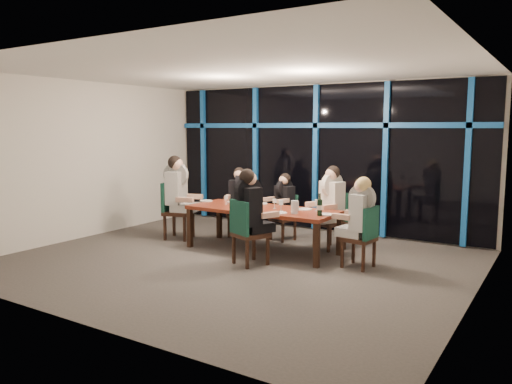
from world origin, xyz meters
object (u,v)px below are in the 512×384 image
at_px(diner_end_right, 360,209).
at_px(dining_table, 262,212).
at_px(chair_far_mid, 286,214).
at_px(wine_bottle, 320,207).
at_px(chair_end_left, 174,207).
at_px(diner_end_left, 178,185).
at_px(chair_far_left, 240,209).
at_px(water_pitcher, 295,207).
at_px(chair_end_right, 364,234).
at_px(diner_far_left, 239,192).
at_px(chair_far_right, 333,217).
at_px(chair_near_mid, 246,229).
at_px(diner_far_mid, 283,197).
at_px(diner_far_right, 330,195).
at_px(diner_near_mid, 250,203).

bearing_deg(diner_end_right, dining_table, -85.78).
distance_m(chair_far_mid, wine_bottle, 1.72).
height_order(chair_end_left, wine_bottle, wine_bottle).
distance_m(chair_far_mid, diner_end_left, 2.12).
relative_size(chair_far_left, diner_end_left, 0.87).
bearing_deg(water_pitcher, chair_end_right, 20.83).
bearing_deg(diner_end_right, water_pitcher, -76.85).
height_order(chair_far_left, diner_far_left, diner_far_left).
xyz_separation_m(diner_end_left, wine_bottle, (2.99, -0.11, -0.15)).
xyz_separation_m(chair_far_right, chair_end_right, (0.90, -0.94, -0.03)).
bearing_deg(chair_end_left, chair_far_left, -60.16).
bearing_deg(chair_far_left, chair_near_mid, -77.55).
bearing_deg(wine_bottle, diner_far_mid, 139.37).
distance_m(dining_table, diner_far_right, 1.23).
height_order(chair_end_right, diner_end_left, diner_end_left).
bearing_deg(chair_far_left, diner_far_left, -90.00).
xyz_separation_m(chair_far_mid, wine_bottle, (1.23, -1.14, 0.40)).
bearing_deg(chair_far_left, diner_end_right, -42.73).
relative_size(chair_far_right, diner_near_mid, 1.00).
xyz_separation_m(dining_table, diner_far_mid, (-0.10, 0.92, 0.15)).
relative_size(chair_near_mid, diner_far_left, 1.14).
bearing_deg(diner_near_mid, diner_far_left, -27.66).
bearing_deg(diner_end_right, diner_far_mid, -111.24).
distance_m(chair_far_right, water_pitcher, 1.11).
height_order(diner_near_mid, water_pitcher, diner_near_mid).
xyz_separation_m(dining_table, chair_far_mid, (-0.08, 0.99, -0.20)).
bearing_deg(diner_far_right, diner_end_left, -140.12).
relative_size(diner_far_mid, diner_end_left, 0.80).
xyz_separation_m(diner_far_mid, water_pitcher, (0.83, -1.12, 0.03)).
relative_size(chair_far_mid, water_pitcher, 4.07).
height_order(chair_far_left, chair_far_mid, chair_far_left).
relative_size(diner_far_mid, wine_bottle, 2.38).
xyz_separation_m(chair_near_mid, diner_far_right, (0.67, 1.67, 0.38)).
distance_m(dining_table, chair_end_left, 1.94).
relative_size(chair_end_left, chair_end_right, 1.14).
xyz_separation_m(dining_table, diner_end_left, (-1.85, -0.03, 0.35)).
height_order(diner_far_right, diner_end_right, diner_far_right).
bearing_deg(chair_far_right, water_pitcher, -78.24).
bearing_deg(diner_far_mid, diner_far_right, 7.88).
height_order(chair_near_mid, diner_far_left, diner_far_left).
bearing_deg(chair_end_right, diner_far_right, -125.66).
xyz_separation_m(chair_far_left, diner_end_left, (-0.80, -0.90, 0.52)).
xyz_separation_m(diner_end_right, wine_bottle, (-0.63, -0.06, -0.02)).
distance_m(chair_near_mid, diner_near_mid, 0.41).
xyz_separation_m(chair_end_left, diner_far_right, (2.86, 0.82, 0.35)).
bearing_deg(wine_bottle, water_pitcher, -172.73).
relative_size(chair_far_right, wine_bottle, 2.81).
xyz_separation_m(diner_far_right, wine_bottle, (0.22, -0.91, -0.07)).
xyz_separation_m(chair_far_right, diner_far_right, (-0.03, -0.08, 0.40)).
bearing_deg(wine_bottle, chair_far_right, 100.82).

